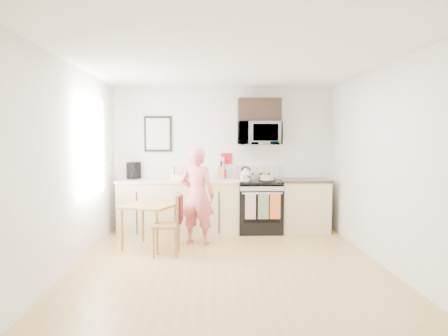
{
  "coord_description": "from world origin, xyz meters",
  "views": [
    {
      "loc": [
        -0.24,
        -5.05,
        1.64
      ],
      "look_at": [
        -0.04,
        1.0,
        1.21
      ],
      "focal_mm": 32.0,
      "sensor_mm": 36.0,
      "label": 1
    }
  ],
  "objects_px": {
    "microwave": "(259,133)",
    "person": "(197,196)",
    "range": "(260,207)",
    "cake": "(267,178)",
    "dining_table": "(149,209)",
    "chair": "(175,216)"
  },
  "relations": [
    {
      "from": "person",
      "to": "chair",
      "type": "bearing_deg",
      "value": 81.69
    },
    {
      "from": "microwave",
      "to": "person",
      "type": "height_order",
      "value": "microwave"
    },
    {
      "from": "range",
      "to": "person",
      "type": "xyz_separation_m",
      "value": [
        -1.08,
        -0.79,
        0.33
      ]
    },
    {
      "from": "person",
      "to": "chair",
      "type": "relative_size",
      "value": 1.75
    },
    {
      "from": "range",
      "to": "chair",
      "type": "distance_m",
      "value": 1.97
    },
    {
      "from": "range",
      "to": "microwave",
      "type": "height_order",
      "value": "microwave"
    },
    {
      "from": "chair",
      "to": "person",
      "type": "bearing_deg",
      "value": 65.82
    },
    {
      "from": "cake",
      "to": "microwave",
      "type": "bearing_deg",
      "value": 120.59
    },
    {
      "from": "range",
      "to": "cake",
      "type": "xyz_separation_m",
      "value": [
        0.12,
        -0.09,
        0.53
      ]
    },
    {
      "from": "microwave",
      "to": "cake",
      "type": "xyz_separation_m",
      "value": [
        0.12,
        -0.2,
        -0.79
      ]
    },
    {
      "from": "range",
      "to": "chair",
      "type": "relative_size",
      "value": 1.33
    },
    {
      "from": "microwave",
      "to": "chair",
      "type": "relative_size",
      "value": 0.87
    },
    {
      "from": "cake",
      "to": "dining_table",
      "type": "bearing_deg",
      "value": -154.6
    },
    {
      "from": "microwave",
      "to": "dining_table",
      "type": "relative_size",
      "value": 0.95
    },
    {
      "from": "range",
      "to": "dining_table",
      "type": "bearing_deg",
      "value": -150.89
    },
    {
      "from": "person",
      "to": "microwave",
      "type": "bearing_deg",
      "value": -123.02
    },
    {
      "from": "range",
      "to": "dining_table",
      "type": "distance_m",
      "value": 2.07
    },
    {
      "from": "person",
      "to": "range",
      "type": "bearing_deg",
      "value": -126.46
    },
    {
      "from": "microwave",
      "to": "chair",
      "type": "xyz_separation_m",
      "value": [
        -1.38,
        -1.51,
        -1.2
      ]
    },
    {
      "from": "range",
      "to": "person",
      "type": "relative_size",
      "value": 0.76
    },
    {
      "from": "microwave",
      "to": "chair",
      "type": "bearing_deg",
      "value": -132.37
    },
    {
      "from": "microwave",
      "to": "person",
      "type": "relative_size",
      "value": 0.5
    }
  ]
}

